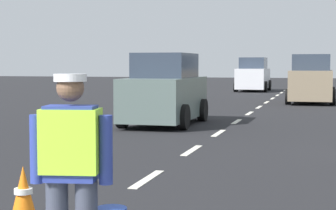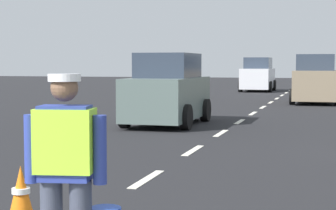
% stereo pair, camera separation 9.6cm
% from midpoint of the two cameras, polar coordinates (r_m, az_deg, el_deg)
% --- Properties ---
extents(ground_plane, '(96.00, 96.00, 0.00)m').
position_cam_midpoint_polar(ground_plane, '(23.75, 9.53, -0.17)').
color(ground_plane, black).
extents(lane_center_line, '(0.14, 46.40, 0.01)m').
position_cam_midpoint_polar(lane_center_line, '(27.92, 10.50, 0.46)').
color(lane_center_line, silver).
rests_on(lane_center_line, ground).
extents(road_worker, '(0.74, 0.46, 1.67)m').
position_cam_midpoint_polar(road_worker, '(4.70, -9.19, -5.99)').
color(road_worker, '#383D4C').
rests_on(road_worker, ground).
extents(traffic_cone_near, '(0.36, 0.36, 0.64)m').
position_cam_midpoint_polar(traffic_cone_near, '(6.57, -13.87, -8.62)').
color(traffic_cone_near, black).
rests_on(traffic_cone_near, ground).
extents(car_oncoming_lead, '(1.93, 3.86, 2.05)m').
position_cam_midpoint_polar(car_oncoming_lead, '(16.61, 0.13, 1.34)').
color(car_oncoming_lead, slate).
rests_on(car_oncoming_lead, ground).
extents(car_oncoming_third, '(2.02, 4.05, 2.13)m').
position_cam_midpoint_polar(car_oncoming_third, '(37.08, 8.92, 2.88)').
color(car_oncoming_third, silver).
rests_on(car_oncoming_third, ground).
extents(car_outgoing_far, '(2.06, 4.17, 2.15)m').
position_cam_midpoint_polar(car_outgoing_far, '(26.42, 14.44, 2.35)').
color(car_outgoing_far, gray).
rests_on(car_outgoing_far, ground).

